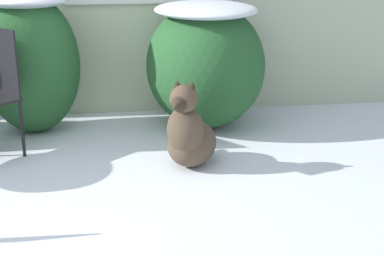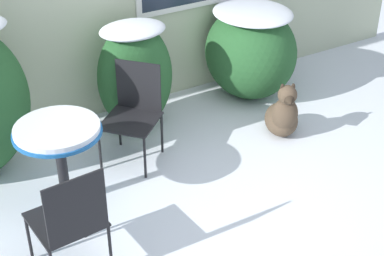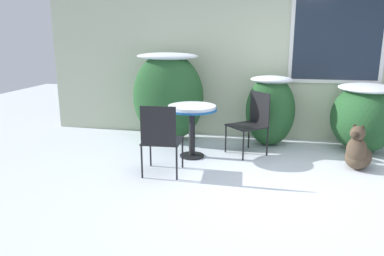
# 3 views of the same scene
# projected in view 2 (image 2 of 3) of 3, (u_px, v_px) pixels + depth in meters

# --- Properties ---
(ground_plane) EXTENTS (16.00, 16.00, 0.00)m
(ground_plane) POSITION_uv_depth(u_px,v_px,m) (229.00, 216.00, 4.92)
(ground_plane) COLOR silver
(shrub_middle) EXTENTS (0.78, 0.61, 1.13)m
(shrub_middle) POSITION_uv_depth(u_px,v_px,m) (135.00, 74.00, 5.87)
(shrub_middle) COLOR #235128
(shrub_middle) RESTS_ON ground_plane
(shrub_right) EXTENTS (0.98, 1.08, 1.04)m
(shrub_right) POSITION_uv_depth(u_px,v_px,m) (251.00, 49.00, 6.50)
(shrub_right) COLOR #235128
(shrub_right) RESTS_ON ground_plane
(patio_table) EXTENTS (0.72, 0.72, 0.77)m
(patio_table) POSITION_uv_depth(u_px,v_px,m) (58.00, 140.00, 4.74)
(patio_table) COLOR black
(patio_table) RESTS_ON ground_plane
(patio_chair_near_table) EXTENTS (0.68, 0.68, 0.93)m
(patio_chair_near_table) POSITION_uv_depth(u_px,v_px,m) (134.00, 110.00, 5.44)
(patio_chair_near_table) COLOR black
(patio_chair_near_table) RESTS_ON ground_plane
(patio_chair_far_side) EXTENTS (0.51, 0.51, 0.93)m
(patio_chair_far_side) POSITION_uv_depth(u_px,v_px,m) (70.00, 219.00, 4.10)
(patio_chair_far_side) COLOR black
(patio_chair_far_side) RESTS_ON ground_plane
(dog) EXTENTS (0.50, 0.60, 0.64)m
(dog) POSITION_uv_depth(u_px,v_px,m) (283.00, 116.00, 5.89)
(dog) COLOR #4C3D2D
(dog) RESTS_ON ground_plane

